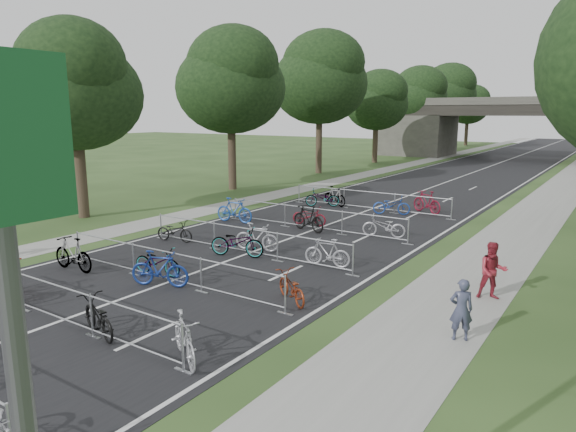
% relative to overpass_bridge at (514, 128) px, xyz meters
% --- Properties ---
extents(road, '(11.00, 140.00, 0.01)m').
position_rel_overpass_bridge_xyz_m(road, '(0.00, -15.00, -3.53)').
color(road, black).
rests_on(road, ground).
extents(sidewalk_right, '(3.00, 140.00, 0.01)m').
position_rel_overpass_bridge_xyz_m(sidewalk_right, '(8.00, -15.00, -3.53)').
color(sidewalk_right, gray).
rests_on(sidewalk_right, ground).
extents(sidewalk_left, '(2.00, 140.00, 0.01)m').
position_rel_overpass_bridge_xyz_m(sidewalk_left, '(-7.50, -15.00, -3.53)').
color(sidewalk_left, gray).
rests_on(sidewalk_left, ground).
extents(lane_markings, '(0.12, 140.00, 0.00)m').
position_rel_overpass_bridge_xyz_m(lane_markings, '(0.00, -15.00, -3.53)').
color(lane_markings, silver).
rests_on(lane_markings, ground).
extents(overpass_bridge, '(31.00, 8.00, 7.05)m').
position_rel_overpass_bridge_xyz_m(overpass_bridge, '(0.00, 0.00, 0.00)').
color(overpass_bridge, '#3F3E39').
rests_on(overpass_bridge, ground).
extents(lamppost, '(0.61, 0.65, 8.21)m').
position_rel_overpass_bridge_xyz_m(lamppost, '(8.33, -63.00, 0.75)').
color(lamppost, '#4C4C51').
rests_on(lamppost, ground).
extents(tree_left_0, '(6.72, 6.72, 10.25)m').
position_rel_overpass_bridge_xyz_m(tree_left_0, '(-11.39, -49.07, 2.96)').
color(tree_left_0, '#33261C').
rests_on(tree_left_0, ground).
extents(tree_left_1, '(7.56, 7.56, 11.53)m').
position_rel_overpass_bridge_xyz_m(tree_left_1, '(-11.39, -37.07, 3.77)').
color(tree_left_1, '#33261C').
rests_on(tree_left_1, ground).
extents(tree_left_2, '(8.40, 8.40, 12.81)m').
position_rel_overpass_bridge_xyz_m(tree_left_2, '(-11.39, -25.07, 4.58)').
color(tree_left_2, '#33261C').
rests_on(tree_left_2, ground).
extents(tree_left_3, '(6.72, 6.72, 10.25)m').
position_rel_overpass_bridge_xyz_m(tree_left_3, '(-11.39, -13.07, 2.96)').
color(tree_left_3, '#33261C').
rests_on(tree_left_3, ground).
extents(tree_left_4, '(7.56, 7.56, 11.53)m').
position_rel_overpass_bridge_xyz_m(tree_left_4, '(-11.39, -1.07, 3.77)').
color(tree_left_4, '#33261C').
rests_on(tree_left_4, ground).
extents(tree_left_5, '(8.40, 8.40, 12.81)m').
position_rel_overpass_bridge_xyz_m(tree_left_5, '(-11.39, 10.93, 4.58)').
color(tree_left_5, '#33261C').
rests_on(tree_left_5, ground).
extents(tree_left_6, '(6.72, 6.72, 10.25)m').
position_rel_overpass_bridge_xyz_m(tree_left_6, '(-11.39, 22.93, 2.96)').
color(tree_left_6, '#33261C').
rests_on(tree_left_6, ground).
extents(barrier_row_2, '(9.70, 0.08, 1.10)m').
position_rel_overpass_bridge_xyz_m(barrier_row_2, '(0.00, -57.80, -2.99)').
color(barrier_row_2, '#ACAEB4').
rests_on(barrier_row_2, ground).
extents(barrier_row_3, '(9.70, 0.08, 1.10)m').
position_rel_overpass_bridge_xyz_m(barrier_row_3, '(0.00, -54.00, -2.99)').
color(barrier_row_3, '#ACAEB4').
rests_on(barrier_row_3, ground).
extents(barrier_row_4, '(9.70, 0.08, 1.10)m').
position_rel_overpass_bridge_xyz_m(barrier_row_4, '(0.00, -50.00, -2.99)').
color(barrier_row_4, '#ACAEB4').
rests_on(barrier_row_4, ground).
extents(barrier_row_5, '(9.70, 0.08, 1.10)m').
position_rel_overpass_bridge_xyz_m(barrier_row_5, '(0.00, -45.00, -2.99)').
color(barrier_row_5, '#ACAEB4').
rests_on(barrier_row_5, ground).
extents(barrier_row_6, '(9.70, 0.08, 1.10)m').
position_rel_overpass_bridge_xyz_m(barrier_row_6, '(0.00, -39.00, -2.99)').
color(barrier_row_6, '#ACAEB4').
rests_on(barrier_row_6, ground).
extents(bike_7, '(1.92, 1.13, 0.95)m').
position_rel_overpass_bridge_xyz_m(bike_7, '(4.30, -61.34, -3.06)').
color(bike_7, '#A5A5AD').
rests_on(bike_7, ground).
extents(bike_9, '(1.91, 1.49, 1.15)m').
position_rel_overpass_bridge_xyz_m(bike_9, '(-2.69, -57.46, -2.96)').
color(bike_9, maroon).
rests_on(bike_9, ground).
extents(bike_10, '(1.92, 1.13, 0.95)m').
position_rel_overpass_bridge_xyz_m(bike_10, '(1.58, -57.67, -3.06)').
color(bike_10, black).
rests_on(bike_10, ground).
extents(bike_11, '(1.79, 1.37, 1.07)m').
position_rel_overpass_bridge_xyz_m(bike_11, '(4.30, -57.45, -3.00)').
color(bike_11, '#A7A8AE').
rests_on(bike_11, ground).
extents(bike_12, '(1.99, 0.59, 1.19)m').
position_rel_overpass_bridge_xyz_m(bike_12, '(-3.61, -54.87, -2.94)').
color(bike_12, '#ACAEB4').
rests_on(bike_12, ground).
extents(bike_13, '(1.89, 0.91, 0.95)m').
position_rel_overpass_bridge_xyz_m(bike_13, '(-0.82, -53.60, -3.06)').
color(bike_13, '#ACAEB4').
rests_on(bike_13, ground).
extents(bike_14, '(1.99, 1.21, 1.15)m').
position_rel_overpass_bridge_xyz_m(bike_14, '(0.11, -54.34, -2.96)').
color(bike_14, navy).
rests_on(bike_14, ground).
extents(bike_15, '(1.74, 1.40, 0.89)m').
position_rel_overpass_bridge_xyz_m(bike_15, '(4.25, -53.18, -3.09)').
color(bike_15, maroon).
rests_on(bike_15, ground).
extents(bike_16, '(1.80, 0.92, 0.90)m').
position_rel_overpass_bridge_xyz_m(bike_16, '(-3.72, -50.04, -3.08)').
color(bike_16, black).
rests_on(bike_16, ground).
extents(bike_17, '(1.92, 0.89, 1.12)m').
position_rel_overpass_bridge_xyz_m(bike_17, '(0.06, -49.30, -2.98)').
color(bike_17, '#A6A6AE').
rests_on(bike_17, ground).
extents(bike_18, '(2.24, 1.33, 1.11)m').
position_rel_overpass_bridge_xyz_m(bike_18, '(-0.08, -50.35, -2.98)').
color(bike_18, '#ACAEB4').
rests_on(bike_18, ground).
extents(bike_19, '(1.76, 0.73, 1.02)m').
position_rel_overpass_bridge_xyz_m(bike_19, '(3.38, -49.57, -3.02)').
color(bike_19, '#A5A5AD').
rests_on(bike_19, ground).
extents(bike_20, '(2.09, 0.78, 1.23)m').
position_rel_overpass_bridge_xyz_m(bike_20, '(-4.11, -45.66, -2.92)').
color(bike_20, '#1C489E').
rests_on(bike_20, ground).
extents(bike_21, '(1.81, 0.81, 0.92)m').
position_rel_overpass_bridge_xyz_m(bike_21, '(-0.70, -44.14, -3.07)').
color(bike_21, maroon).
rests_on(bike_21, ground).
extents(bike_22, '(2.08, 1.11, 1.20)m').
position_rel_overpass_bridge_xyz_m(bike_22, '(-0.08, -45.24, -2.93)').
color(bike_22, black).
rests_on(bike_22, ground).
extents(bike_23, '(1.97, 1.09, 0.98)m').
position_rel_overpass_bridge_xyz_m(bike_23, '(3.26, -44.40, -3.04)').
color(bike_23, '#ABAAB2').
rests_on(bike_23, ground).
extents(bike_24, '(2.05, 1.56, 1.04)m').
position_rel_overpass_bridge_xyz_m(bike_24, '(-2.70, -39.45, -3.02)').
color(bike_24, '#ACAEB4').
rests_on(bike_24, ground).
extents(bike_25, '(1.94, 1.20, 1.13)m').
position_rel_overpass_bridge_xyz_m(bike_25, '(-2.22, -38.84, -2.97)').
color(bike_25, '#ACAEB4').
rests_on(bike_25, ground).
extents(bike_26, '(2.06, 1.32, 1.02)m').
position_rel_overpass_bridge_xyz_m(bike_26, '(1.55, -39.44, -3.02)').
color(bike_26, '#1C3F9B').
rests_on(bike_26, ground).
extents(bike_27, '(2.08, 1.47, 1.23)m').
position_rel_overpass_bridge_xyz_m(bike_27, '(2.97, -38.01, -2.92)').
color(bike_27, maroon).
rests_on(bike_27, ground).
extents(pedestrian_a, '(0.66, 0.58, 1.52)m').
position_rel_overpass_bridge_xyz_m(pedestrian_a, '(8.97, -52.99, -2.77)').
color(pedestrian_a, '#353950').
rests_on(pedestrian_a, ground).
extents(pedestrian_b, '(1.01, 0.92, 1.69)m').
position_rel_overpass_bridge_xyz_m(pedestrian_b, '(8.94, -49.68, -2.69)').
color(pedestrian_b, maroon).
rests_on(pedestrian_b, ground).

